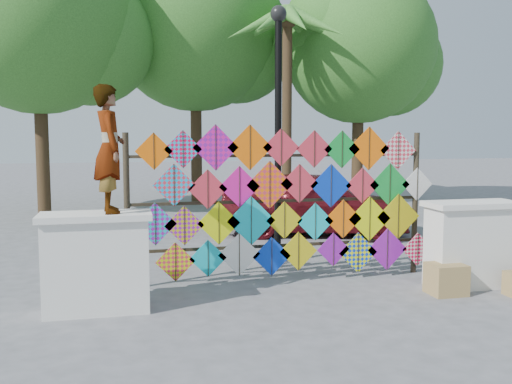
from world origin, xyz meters
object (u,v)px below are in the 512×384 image
at_px(sedan, 315,202).
at_px(lamppost, 278,110).
at_px(vendor_woman, 109,149).
at_px(kite_rack, 288,203).

height_order(sedan, lamppost, lamppost).
distance_m(vendor_woman, sedan, 6.65).
bearing_deg(vendor_woman, lamppost, -59.58).
distance_m(vendor_woman, lamppost, 3.62).
bearing_deg(sedan, kite_rack, 172.33).
height_order(kite_rack, lamppost, lamppost).
relative_size(sedan, lamppost, 0.97).
distance_m(sedan, lamppost, 3.63).
xyz_separation_m(vendor_woman, sedan, (4.39, 4.81, -1.35)).
bearing_deg(sedan, vendor_woman, 154.43).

